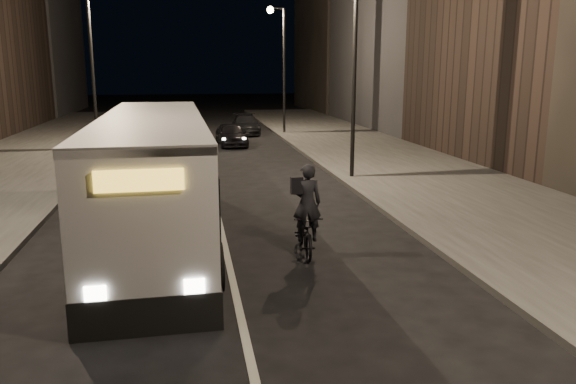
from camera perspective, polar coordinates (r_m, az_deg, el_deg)
name	(u,v)px	position (r m, az deg, el deg)	size (l,w,h in m)	color
ground	(241,319)	(10.33, -4.78, -12.77)	(180.00, 180.00, 0.00)	black
sidewalk_right	(402,167)	(25.47, 11.47, 2.47)	(7.00, 70.00, 0.16)	#323230
streetlight_right_mid	(348,42)	(22.20, 6.14, 14.90)	(1.20, 0.44, 8.12)	black
streetlight_right_far	(280,53)	(37.83, -0.81, 13.94)	(1.20, 0.44, 8.12)	black
streetlight_left_far	(96,49)	(31.65, -18.89, 13.58)	(1.20, 0.44, 8.12)	black
city_bus	(154,171)	(15.13, -13.41, 2.04)	(3.00, 11.98, 3.21)	silver
cyclist_on_bicycle	(306,224)	(13.45, 1.80, -3.30)	(0.77, 1.97, 2.24)	black
car_near	(231,134)	(32.70, -5.80, 5.85)	(1.56, 3.87, 1.32)	black
car_mid	(144,135)	(33.08, -14.39, 5.67)	(1.47, 4.23, 1.39)	#3A393C
car_far	(246,124)	(38.56, -4.32, 6.86)	(1.81, 4.46, 1.29)	black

